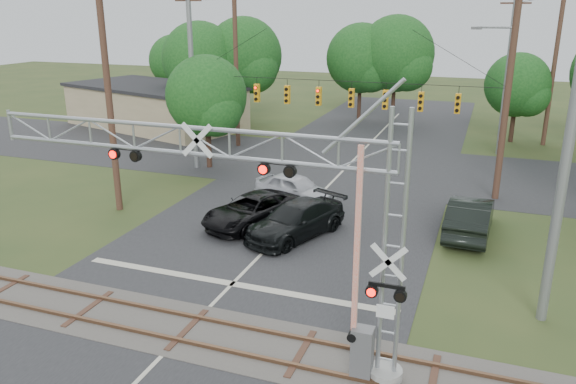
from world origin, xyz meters
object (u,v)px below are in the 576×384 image
(sedan_silver, at_px, (295,189))
(traffic_signal_span, at_px, (349,91))
(pickup_black, at_px, (252,210))
(commercial_building, at_px, (155,106))
(crossing_gantry, at_px, (259,203))
(streetlight, at_px, (503,95))
(car_dark, at_px, (296,220))

(sedan_silver, bearing_deg, traffic_signal_span, -4.56)
(pickup_black, bearing_deg, commercial_building, 152.99)
(traffic_signal_span, distance_m, commercial_building, 23.68)
(crossing_gantry, bearing_deg, streetlight, 73.77)
(commercial_building, xyz_separation_m, streetlight, (29.07, -7.07, 3.36))
(crossing_gantry, height_order, pickup_black, crossing_gantry)
(traffic_signal_span, xyz_separation_m, sedan_silver, (-1.76, -4.48, -4.83))
(commercial_building, relative_size, streetlight, 1.90)
(traffic_signal_span, bearing_deg, sedan_silver, -111.39)
(crossing_gantry, relative_size, traffic_signal_span, 0.68)
(crossing_gantry, relative_size, sedan_silver, 2.81)
(car_dark, bearing_deg, traffic_signal_span, 111.35)
(commercial_building, bearing_deg, car_dark, -28.09)
(crossing_gantry, height_order, streetlight, streetlight)
(streetlight, bearing_deg, traffic_signal_span, -154.62)
(sedan_silver, xyz_separation_m, commercial_building, (-18.82, 15.59, 1.08))
(sedan_silver, distance_m, streetlight, 14.04)
(crossing_gantry, bearing_deg, car_dark, 102.75)
(pickup_black, xyz_separation_m, commercial_building, (-17.93, 19.49, 1.12))
(crossing_gantry, xyz_separation_m, streetlight, (6.52, 22.39, 0.27))
(streetlight, bearing_deg, sedan_silver, -140.29)
(car_dark, xyz_separation_m, streetlight, (8.63, 13.09, 4.44))
(pickup_black, bearing_deg, car_dark, 5.47)
(pickup_black, relative_size, sedan_silver, 1.16)
(sedan_silver, bearing_deg, crossing_gantry, -148.13)
(pickup_black, relative_size, streetlight, 0.58)
(car_dark, relative_size, commercial_building, 0.31)
(traffic_signal_span, relative_size, car_dark, 3.48)
(car_dark, bearing_deg, commercial_building, 157.58)
(sedan_silver, xyz_separation_m, streetlight, (10.25, 8.51, 4.44))
(traffic_signal_span, xyz_separation_m, streetlight, (8.49, 4.03, -0.39))
(car_dark, xyz_separation_m, sedan_silver, (-1.62, 4.58, -0.00))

